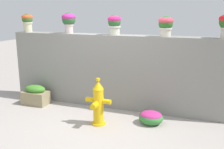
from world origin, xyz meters
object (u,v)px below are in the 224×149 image
(potted_plant_1, at_px, (69,20))
(planter_box, at_px, (36,95))
(potted_plant_2, at_px, (114,23))
(potted_plant_3, at_px, (166,24))
(potted_plant_0, at_px, (27,21))
(fire_hydrant, at_px, (98,104))
(flower_bush_left, at_px, (151,117))

(potted_plant_1, bearing_deg, planter_box, -140.71)
(potted_plant_2, xyz_separation_m, potted_plant_3, (1.09, -0.04, -0.01))
(potted_plant_2, bearing_deg, potted_plant_0, -179.05)
(potted_plant_0, relative_size, potted_plant_2, 1.05)
(fire_hydrant, bearing_deg, planter_box, 163.49)
(potted_plant_2, bearing_deg, fire_hydrant, -87.17)
(flower_bush_left, bearing_deg, fire_hydrant, -158.59)
(potted_plant_2, distance_m, potted_plant_3, 1.09)
(potted_plant_3, height_order, planter_box, potted_plant_3)
(potted_plant_0, height_order, potted_plant_2, potted_plant_0)
(potted_plant_1, distance_m, fire_hydrant, 2.15)
(fire_hydrant, height_order, planter_box, fire_hydrant)
(potted_plant_2, distance_m, planter_box, 2.44)
(potted_plant_2, bearing_deg, flower_bush_left, -34.61)
(fire_hydrant, relative_size, flower_bush_left, 1.95)
(potted_plant_2, height_order, flower_bush_left, potted_plant_2)
(potted_plant_0, relative_size, potted_plant_3, 1.09)
(potted_plant_0, xyz_separation_m, potted_plant_2, (2.18, 0.04, -0.02))
(potted_plant_0, bearing_deg, potted_plant_3, -0.15)
(potted_plant_2, height_order, potted_plant_3, potted_plant_2)
(potted_plant_3, distance_m, flower_bush_left, 1.83)
(flower_bush_left, relative_size, planter_box, 0.79)
(potted_plant_0, bearing_deg, potted_plant_2, 0.95)
(potted_plant_1, bearing_deg, potted_plant_3, -1.55)
(potted_plant_2, relative_size, potted_plant_3, 1.04)
(potted_plant_3, xyz_separation_m, fire_hydrant, (-1.03, -1.00, -1.43))
(potted_plant_2, xyz_separation_m, flower_bush_left, (0.98, -0.68, -1.72))
(flower_bush_left, bearing_deg, potted_plant_0, 168.51)
(potted_plant_0, distance_m, planter_box, 1.78)
(fire_hydrant, bearing_deg, potted_plant_0, 155.69)
(potted_plant_0, xyz_separation_m, potted_plant_3, (3.27, -0.01, -0.03))
(fire_hydrant, distance_m, flower_bush_left, 1.04)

